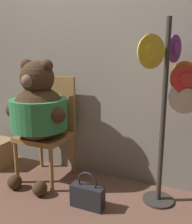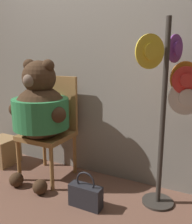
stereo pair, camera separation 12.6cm
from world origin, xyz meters
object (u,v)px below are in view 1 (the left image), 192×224
chair (49,125)px  teddy_bear (38,110)px  hat_display_rack (171,100)px  handbag_on_ground (87,195)px

chair → teddy_bear: size_ratio=0.85×
hat_display_rack → handbag_on_ground: 1.09m
handbag_on_ground → hat_display_rack: bearing=32.9°
teddy_bear → handbag_on_ground: size_ratio=3.82×
teddy_bear → hat_display_rack: bearing=7.6°
hat_display_rack → handbag_on_ground: bearing=-147.1°
chair → teddy_bear: bearing=-90.9°
teddy_bear → handbag_on_ground: bearing=-19.0°
chair → hat_display_rack: 1.29m
teddy_bear → hat_display_rack: size_ratio=0.79×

